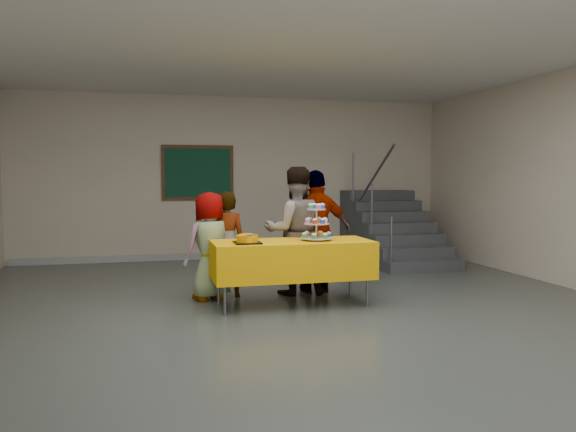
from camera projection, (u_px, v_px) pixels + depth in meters
name	position (u px, v px, depth m)	size (l,w,h in m)	color
room_shell	(312.00, 116.00, 5.58)	(10.00, 10.04, 3.02)	#4C514C
bake_table	(292.00, 259.00, 6.63)	(1.88, 0.78, 0.77)	#595960
cupcake_stand	(316.00, 225.00, 6.64)	(0.38, 0.38, 0.44)	silver
bear_cake	(247.00, 238.00, 6.35)	(0.32, 0.36, 0.12)	black
schoolchild_a	(210.00, 246.00, 6.96)	(0.65, 0.43, 1.34)	slate
schoolchild_b	(226.00, 244.00, 7.10)	(0.49, 0.32, 1.34)	slate
schoolchild_c	(295.00, 231.00, 7.25)	(0.80, 0.63, 1.65)	slate
schoolchild_d	(317.00, 231.00, 7.38)	(0.95, 0.39, 1.61)	slate
staircase	(389.00, 233.00, 10.33)	(1.30, 2.40, 2.04)	#424447
noticeboard	(198.00, 173.00, 10.24)	(1.30, 0.05, 1.00)	#472B16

